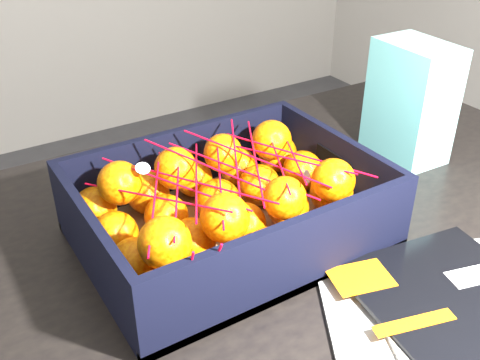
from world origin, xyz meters
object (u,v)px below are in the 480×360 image
magazine_stack (456,326)px  produce_crate (229,217)px  table (286,282)px  retail_carton (411,101)px

magazine_stack → produce_crate: produce_crate is taller
table → magazine_stack: bearing=-80.6°
magazine_stack → produce_crate: size_ratio=0.96×
table → retail_carton: retail_carton is taller
produce_crate → magazine_stack: bearing=-66.8°
table → retail_carton: 0.38m
table → magazine_stack: (0.04, -0.26, 0.11)m
produce_crate → retail_carton: size_ratio=1.95×
produce_crate → table: bearing=-21.2°
table → produce_crate: 0.16m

